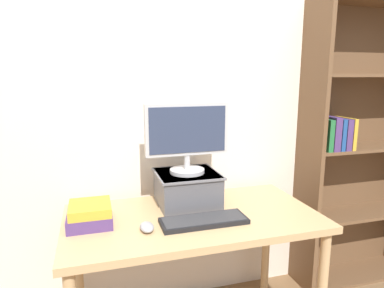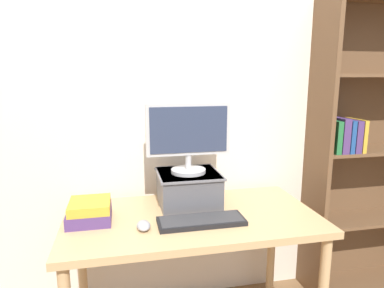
{
  "view_description": "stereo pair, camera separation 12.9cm",
  "coord_description": "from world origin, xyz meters",
  "px_view_note": "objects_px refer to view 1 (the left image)",
  "views": [
    {
      "loc": [
        -0.47,
        -1.59,
        1.44
      ],
      "look_at": [
        0.01,
        0.06,
        1.09
      ],
      "focal_mm": 32.0,
      "sensor_mm": 36.0,
      "label": 1
    },
    {
      "loc": [
        -0.35,
        -1.62,
        1.44
      ],
      "look_at": [
        0.01,
        0.06,
        1.09
      ],
      "focal_mm": 32.0,
      "sensor_mm": 36.0,
      "label": 2
    }
  ],
  "objects_px": {
    "riser_box": "(187,187)",
    "book_stack": "(90,214)",
    "bookshelf_unit": "(358,146)",
    "desk": "(193,230)",
    "computer_monitor": "(187,135)",
    "keyboard": "(204,221)",
    "computer_mouse": "(147,227)"
  },
  "relations": [
    {
      "from": "desk",
      "to": "computer_monitor",
      "type": "distance_m",
      "value": 0.5
    },
    {
      "from": "keyboard",
      "to": "computer_mouse",
      "type": "xyz_separation_m",
      "value": [
        -0.28,
        -0.0,
        0.01
      ]
    },
    {
      "from": "keyboard",
      "to": "book_stack",
      "type": "distance_m",
      "value": 0.55
    },
    {
      "from": "desk",
      "to": "book_stack",
      "type": "distance_m",
      "value": 0.53
    },
    {
      "from": "book_stack",
      "to": "bookshelf_unit",
      "type": "bearing_deg",
      "value": 8.32
    },
    {
      "from": "computer_monitor",
      "to": "book_stack",
      "type": "relative_size",
      "value": 1.96
    },
    {
      "from": "computer_monitor",
      "to": "book_stack",
      "type": "distance_m",
      "value": 0.63
    },
    {
      "from": "desk",
      "to": "computer_monitor",
      "type": "relative_size",
      "value": 2.83
    },
    {
      "from": "bookshelf_unit",
      "to": "book_stack",
      "type": "height_order",
      "value": "bookshelf_unit"
    },
    {
      "from": "keyboard",
      "to": "riser_box",
      "type": "bearing_deg",
      "value": 91.96
    },
    {
      "from": "desk",
      "to": "bookshelf_unit",
      "type": "xyz_separation_m",
      "value": [
        1.27,
        0.3,
        0.32
      ]
    },
    {
      "from": "computer_monitor",
      "to": "keyboard",
      "type": "relative_size",
      "value": 1.07
    },
    {
      "from": "keyboard",
      "to": "bookshelf_unit",
      "type": "bearing_deg",
      "value": 18.01
    },
    {
      "from": "riser_box",
      "to": "keyboard",
      "type": "distance_m",
      "value": 0.28
    },
    {
      "from": "desk",
      "to": "riser_box",
      "type": "height_order",
      "value": "riser_box"
    },
    {
      "from": "riser_box",
      "to": "book_stack",
      "type": "xyz_separation_m",
      "value": [
        -0.52,
        -0.12,
        -0.05
      ]
    },
    {
      "from": "book_stack",
      "to": "keyboard",
      "type": "bearing_deg",
      "value": -15.37
    },
    {
      "from": "keyboard",
      "to": "book_stack",
      "type": "bearing_deg",
      "value": 164.63
    },
    {
      "from": "keyboard",
      "to": "computer_mouse",
      "type": "distance_m",
      "value": 0.28
    },
    {
      "from": "riser_box",
      "to": "desk",
      "type": "bearing_deg",
      "value": -94.84
    },
    {
      "from": "keyboard",
      "to": "computer_mouse",
      "type": "bearing_deg",
      "value": -179.02
    },
    {
      "from": "desk",
      "to": "book_stack",
      "type": "bearing_deg",
      "value": 175.89
    },
    {
      "from": "bookshelf_unit",
      "to": "riser_box",
      "type": "distance_m",
      "value": 1.27
    },
    {
      "from": "desk",
      "to": "computer_monitor",
      "type": "height_order",
      "value": "computer_monitor"
    },
    {
      "from": "desk",
      "to": "bookshelf_unit",
      "type": "relative_size",
      "value": 0.68
    },
    {
      "from": "desk",
      "to": "computer_monitor",
      "type": "bearing_deg",
      "value": 85.12
    },
    {
      "from": "computer_monitor",
      "to": "computer_mouse",
      "type": "bearing_deg",
      "value": -134.98
    },
    {
      "from": "riser_box",
      "to": "computer_monitor",
      "type": "bearing_deg",
      "value": -90.0
    },
    {
      "from": "computer_monitor",
      "to": "desk",
      "type": "bearing_deg",
      "value": -94.88
    },
    {
      "from": "desk",
      "to": "book_stack",
      "type": "relative_size",
      "value": 5.54
    },
    {
      "from": "desk",
      "to": "computer_monitor",
      "type": "xyz_separation_m",
      "value": [
        0.01,
        0.16,
        0.48
      ]
    },
    {
      "from": "bookshelf_unit",
      "to": "riser_box",
      "type": "height_order",
      "value": "bookshelf_unit"
    }
  ]
}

